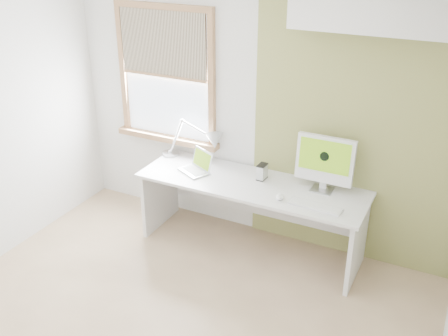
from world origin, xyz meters
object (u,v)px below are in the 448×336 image
Objects in this scene: desk at (254,198)px; imac at (325,161)px; laptop at (198,166)px; desk_lamp at (206,141)px; external_drive at (262,172)px.

desk is 4.15× the size of imac.
desk_lamp is at bearing 98.37° from laptop.
external_drive is (0.64, 0.12, 0.02)m from laptop.
imac is (1.26, -0.07, 0.07)m from desk_lamp.
desk is at bearing -170.12° from imac.
imac is (0.58, 0.05, 0.22)m from external_drive.
imac is at bearing 9.88° from desk.
desk_lamp is 2.04× the size of laptop.
imac is (1.22, 0.17, 0.24)m from laptop.
imac reaches higher than desk_lamp.
laptop reaches higher than desk.
desk is 0.28m from external_drive.
external_drive is (0.05, 0.06, 0.27)m from desk.
desk_lamp is 0.30m from laptop.
desk_lamp reaches higher than external_drive.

